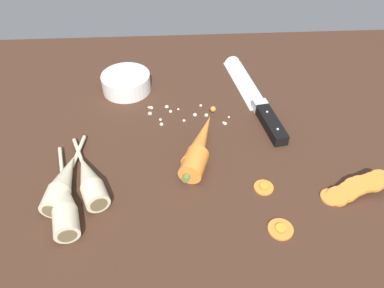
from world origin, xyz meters
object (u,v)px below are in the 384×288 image
at_px(chefs_knife, 251,92).
at_px(prep_bowl, 126,82).
at_px(parsnip_mid_right, 89,180).
at_px(carrot_slice_stack, 355,188).
at_px(carrot_slice_stray_mid, 264,187).
at_px(parsnip_front, 63,182).
at_px(whole_carrot, 198,146).
at_px(carrot_slice_stray_near, 281,229).
at_px(parsnip_mid_left, 64,202).

distance_m(chefs_knife, prep_bowl, 0.28).
bearing_deg(parsnip_mid_right, carrot_slice_stack, -4.92).
relative_size(parsnip_mid_right, carrot_slice_stray_mid, 5.18).
bearing_deg(prep_bowl, parsnip_front, -106.20).
distance_m(parsnip_mid_right, prep_bowl, 0.30).
bearing_deg(whole_carrot, carrot_slice_stray_mid, -40.12).
distance_m(parsnip_front, carrot_slice_stray_mid, 0.34).
bearing_deg(prep_bowl, parsnip_mid_right, -98.21).
bearing_deg(whole_carrot, carrot_slice_stray_near, -56.47).
bearing_deg(parsnip_mid_left, carrot_slice_stray_near, -9.89).
bearing_deg(parsnip_mid_right, carrot_slice_stray_mid, -3.60).
xyz_separation_m(parsnip_mid_left, prep_bowl, (0.08, 0.34, 0.00)).
relative_size(whole_carrot, parsnip_mid_right, 1.14).
relative_size(parsnip_mid_right, carrot_slice_stray_near, 4.38).
distance_m(chefs_knife, parsnip_mid_left, 0.47).
relative_size(whole_carrot, parsnip_front, 1.07).
bearing_deg(whole_carrot, parsnip_mid_right, -159.52).
xyz_separation_m(chefs_knife, prep_bowl, (-0.28, 0.03, 0.01)).
bearing_deg(parsnip_mid_left, parsnip_front, 102.94).
distance_m(whole_carrot, parsnip_mid_left, 0.26).
relative_size(carrot_slice_stray_near, carrot_slice_stray_mid, 1.18).
height_order(parsnip_mid_left, parsnip_mid_right, same).
height_order(whole_carrot, parsnip_mid_left, whole_carrot).
bearing_deg(carrot_slice_stray_near, whole_carrot, 123.53).
xyz_separation_m(carrot_slice_stack, prep_bowl, (-0.41, 0.33, 0.01)).
xyz_separation_m(carrot_slice_stray_mid, prep_bowl, (-0.26, 0.31, 0.02)).
relative_size(parsnip_front, prep_bowl, 1.72).
height_order(chefs_knife, prep_bowl, prep_bowl).
bearing_deg(carrot_slice_stray_near, prep_bowl, 123.83).
xyz_separation_m(chefs_knife, carrot_slice_stack, (0.13, -0.30, 0.01)).
bearing_deg(parsnip_front, chefs_knife, 35.48).
distance_m(parsnip_mid_right, carrot_slice_stray_near, 0.33).
height_order(parsnip_front, parsnip_mid_left, same).
bearing_deg(carrot_slice_stray_mid, prep_bowl, 129.50).
relative_size(chefs_knife, carrot_slice_stray_near, 8.57).
relative_size(carrot_slice_stray_near, prep_bowl, 0.37).
bearing_deg(carrot_slice_stray_near, carrot_slice_stray_mid, 96.49).
xyz_separation_m(whole_carrot, parsnip_front, (-0.24, -0.08, -0.00)).
bearing_deg(whole_carrot, prep_bowl, 124.06).
relative_size(chefs_knife, whole_carrot, 1.71).
bearing_deg(parsnip_front, carrot_slice_stack, -4.07).
bearing_deg(carrot_slice_stack, parsnip_front, 175.93).
height_order(parsnip_mid_left, carrot_slice_stray_near, parsnip_mid_left).
relative_size(parsnip_front, parsnip_mid_right, 1.06).
bearing_deg(chefs_knife, parsnip_mid_right, -141.39).
xyz_separation_m(parsnip_mid_left, carrot_slice_stray_mid, (0.33, 0.03, -0.02)).
bearing_deg(prep_bowl, carrot_slice_stray_near, -56.17).
bearing_deg(parsnip_mid_right, whole_carrot, 20.48).
relative_size(parsnip_mid_left, parsnip_mid_right, 1.17).
height_order(chefs_knife, parsnip_mid_right, parsnip_mid_right).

